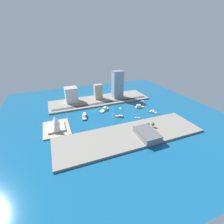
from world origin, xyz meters
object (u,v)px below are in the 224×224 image
object	(u,v)px
ferry_white_commuter	(104,110)
catamaran_blue	(153,112)
ferry_green_doubledeck	(84,116)
yacht_sleek_gray	(121,109)
water_taxi_orange	(143,102)
sailboat_small_white	(138,118)
office_block_beige	(98,92)
warehouse_low_gray	(147,134)
van_white	(97,103)
opera_landmark	(56,124)
tower_tall_glass	(117,84)
hatchback_blue	(134,98)
suv_black	(128,99)
pickup_red	(86,106)
tugboat_red	(119,116)
ferry_yellow_fast	(139,106)
traffic_light_waterfront	(104,102)
hotel_broad_white	(71,95)

from	to	relation	value
ferry_white_commuter	catamaran_blue	size ratio (longest dim) A/B	1.42
ferry_green_doubledeck	yacht_sleek_gray	world-z (taller)	ferry_green_doubledeck
water_taxi_orange	sailboat_small_white	distance (m)	84.55
ferry_white_commuter	yacht_sleek_gray	bearing A→B (deg)	-99.60
office_block_beige	warehouse_low_gray	xyz separation A→B (m)	(-186.03, -21.59, -13.09)
sailboat_small_white	van_white	world-z (taller)	sailboat_small_white
ferry_white_commuter	van_white	distance (m)	37.67
yacht_sleek_gray	office_block_beige	distance (m)	80.64
ferry_green_doubledeck	van_white	bearing A→B (deg)	-38.29
opera_landmark	van_white	bearing A→B (deg)	-51.75
ferry_green_doubledeck	water_taxi_orange	xyz separation A→B (m)	(24.94, -149.11, -1.31)
office_block_beige	van_white	size ratio (longest dim) A/B	7.31
tower_tall_glass	hatchback_blue	distance (m)	54.31
tower_tall_glass	suv_black	bearing A→B (deg)	-147.73
ferry_white_commuter	pickup_red	distance (m)	44.49
water_taxi_orange	yacht_sleek_gray	xyz separation A→B (m)	(-15.72, 66.82, -0.12)
sailboat_small_white	tugboat_red	bearing A→B (deg)	60.44
hatchback_blue	opera_landmark	distance (m)	202.67
tower_tall_glass	opera_landmark	size ratio (longest dim) A/B	1.59
ferry_yellow_fast	office_block_beige	bearing A→B (deg)	41.03
ferry_green_doubledeck	hatchback_blue	bearing A→B (deg)	-71.33
ferry_white_commuter	pickup_red	world-z (taller)	ferry_white_commuter
yacht_sleek_gray	sailboat_small_white	xyz separation A→B (m)	(-50.26, -13.94, -0.41)
hatchback_blue	opera_landmark	xyz separation A→B (m)	(-68.85, 190.50, 6.69)
ferry_white_commuter	sailboat_small_white	bearing A→B (deg)	-138.44
warehouse_low_gray	traffic_light_waterfront	distance (m)	148.47
warehouse_low_gray	hatchback_blue	xyz separation A→B (m)	(149.95, -60.63, -3.85)
ferry_green_doubledeck	pickup_red	distance (m)	48.23
catamaran_blue	suv_black	bearing A→B (deg)	13.92
catamaran_blue	hatchback_blue	xyz separation A→B (m)	(77.42, 2.15, 2.49)
ferry_yellow_fast	warehouse_low_gray	xyz separation A→B (m)	(-105.19, 48.78, 5.24)
sailboat_small_white	warehouse_low_gray	size ratio (longest dim) A/B	0.25
ferry_yellow_fast	traffic_light_waterfront	xyz separation A→B (m)	(41.87, 69.21, 4.82)
yacht_sleek_gray	suv_black	xyz separation A→B (m)	(37.51, -36.94, 2.83)
van_white	pickup_red	distance (m)	28.20
ferry_green_doubledeck	yacht_sleek_gray	distance (m)	82.81
warehouse_low_gray	hatchback_blue	size ratio (longest dim) A/B	8.13
catamaran_blue	traffic_light_waterfront	xyz separation A→B (m)	(74.52, 83.21, 5.91)
hatchback_blue	suv_black	world-z (taller)	suv_black
hatchback_blue	traffic_light_waterfront	world-z (taller)	traffic_light_waterfront
sailboat_small_white	pickup_red	world-z (taller)	sailboat_small_white
ferry_yellow_fast	tower_tall_glass	xyz separation A→B (m)	(72.15, 22.25, 33.58)
warehouse_low_gray	hotel_broad_white	xyz separation A→B (m)	(189.84, 86.75, 12.52)
warehouse_low_gray	traffic_light_waterfront	xyz separation A→B (m)	(147.05, 20.44, -0.43)
office_block_beige	opera_landmark	distance (m)	151.14
suv_black	opera_landmark	bearing A→B (deg)	111.84
sailboat_small_white	office_block_beige	distance (m)	131.75
tower_tall_glass	traffic_light_waterfront	world-z (taller)	tower_tall_glass
water_taxi_orange	office_block_beige	bearing A→B (deg)	58.90
tugboat_red	ferry_green_doubledeck	world-z (taller)	ferry_green_doubledeck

